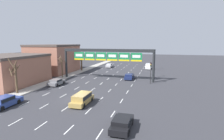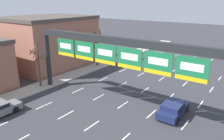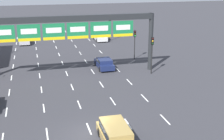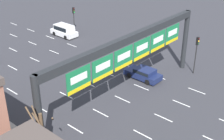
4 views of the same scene
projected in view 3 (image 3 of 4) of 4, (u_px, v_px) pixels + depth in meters
The scene contains 10 objects.
ground_plane at pixel (91, 135), 24.05m from camera, with size 220.00×220.00×0.00m, color #333338.
lane_dashes at pixel (69, 80), 36.53m from camera, with size 13.32×67.00×0.01m.
sign_gantry at pixel (66, 29), 36.31m from camera, with size 21.97×0.70×7.28m.
car_navy at pixel (104, 63), 40.78m from camera, with size 1.89×4.27×1.33m.
suv_white at pixel (100, 35), 57.90m from camera, with size 1.96×4.46×1.81m.
suv_gold at pixel (115, 133), 22.47m from camera, with size 1.92×4.64×1.54m.
car_silver at pixel (24, 40), 55.06m from camera, with size 1.85×3.97×1.36m.
traffic_light_near_gantry at pixel (110, 24), 57.27m from camera, with size 0.30×0.35×4.29m.
traffic_light_mid_block at pixel (135, 39), 44.70m from camera, with size 0.30×0.35×4.19m.
traffic_light_far_end at pixel (152, 48), 37.85m from camera, with size 0.30×0.35×4.60m.
Camera 3 is at (-3.91, -21.22, 11.86)m, focal length 50.00 mm.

